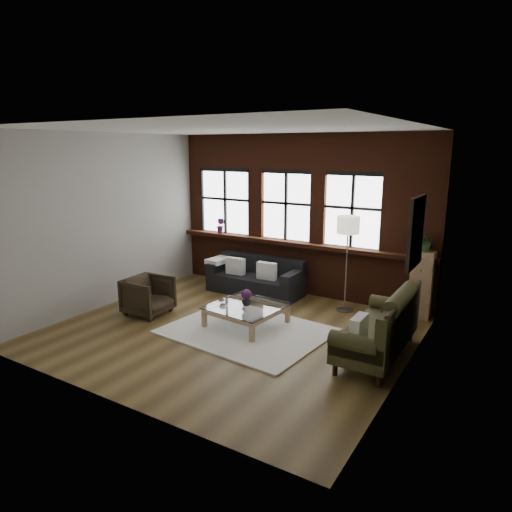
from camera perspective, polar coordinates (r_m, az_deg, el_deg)
The scene contains 26 objects.
floor at distance 7.59m, azimuth -3.04°, elevation -9.29°, with size 5.50×5.50×0.00m, color #513D1E.
ceiling at distance 7.01m, azimuth -3.38°, elevation 15.62°, with size 5.50×5.50×0.00m, color white.
wall_back at distance 9.27m, azimuth 5.61°, elevation 5.11°, with size 5.50×5.50×0.00m, color #A3A098.
wall_front at distance 5.31m, azimuth -18.65°, elevation -1.77°, with size 5.50×5.50×0.00m, color #A3A098.
wall_left at distance 8.96m, azimuth -17.91°, elevation 4.24°, with size 5.00×5.00×0.00m, color #A3A098.
wall_right at distance 6.04m, azimuth 18.85°, elevation -0.01°, with size 5.00×5.00×0.00m, color #A3A098.
brick_backwall at distance 9.21m, azimuth 5.45°, elevation 5.07°, with size 5.50×0.12×3.20m, color #4B2011, non-canonical shape.
sill_ledge at distance 9.23m, azimuth 5.13°, elevation 1.56°, with size 5.50×0.30×0.08m, color #4B2011.
window_left at distance 10.11m, azimuth -3.77°, elevation 6.70°, with size 1.38×0.10×1.50m, color black, non-canonical shape.
window_mid at distance 9.33m, azimuth 3.83°, elevation 6.14°, with size 1.38×0.10×1.50m, color black, non-canonical shape.
window_right at distance 8.78m, azimuth 11.99°, elevation 5.42°, with size 1.38×0.10×1.50m, color black, non-canonical shape.
wall_poster at distance 6.29m, azimuth 19.37°, elevation 2.79°, with size 0.05×0.74×0.94m, color black, non-canonical shape.
shag_rug at distance 7.54m, azimuth -1.16°, elevation -9.33°, with size 2.48×1.95×0.03m, color white.
dark_sofa at distance 9.34m, azimuth -0.09°, elevation -2.58°, with size 1.95×0.79×0.71m, color black, non-canonical shape.
pillow_a at distance 9.43m, azimuth -2.58°, elevation -1.25°, with size 0.40×0.14×0.34m, color white.
pillow_b at distance 9.05m, azimuth 1.34°, elevation -1.87°, with size 0.40×0.14×0.34m, color white.
vintage_settee at distance 6.73m, azimuth 14.95°, elevation -8.11°, with size 0.85×1.91×1.02m, color #333217, non-canonical shape.
pillow_settee at distance 6.20m, azimuth 12.72°, elevation -8.84°, with size 0.14×0.38×0.34m, color white.
armchair at distance 8.42m, azimuth -13.32°, elevation -4.86°, with size 0.72×0.74×0.68m, color black.
coffee_table at distance 7.70m, azimuth -1.19°, elevation -7.50°, with size 1.12×1.12×0.38m, color #9E7B56, non-canonical shape.
vase at distance 7.61m, azimuth -1.20°, elevation -5.63°, with size 0.15×0.15×0.16m, color #B2B2B2.
flowers at distance 7.58m, azimuth -1.21°, elevation -4.81°, with size 0.17×0.17×0.17m, color #572263.
drawer_chest at distance 8.48m, azimuth 20.05°, elevation -3.36°, with size 0.37×0.37×1.20m, color #9E7B56.
potted_plant_top at distance 8.30m, azimuth 20.47°, elevation 1.78°, with size 0.31×0.27×0.35m, color #2D5923.
floor_lamp at distance 8.35m, azimuth 11.26°, elevation -0.55°, with size 0.40×0.40×1.90m, color #A5A5A8, non-canonical shape.
sill_plant at distance 10.11m, azimuth -4.44°, elevation 3.83°, with size 0.19×0.15×0.34m, color #572263.
Camera 1 is at (3.98, -5.76, 2.93)m, focal length 32.00 mm.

